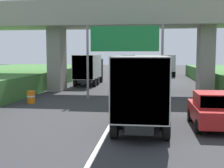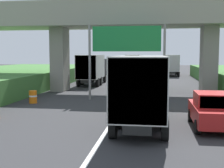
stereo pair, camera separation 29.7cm
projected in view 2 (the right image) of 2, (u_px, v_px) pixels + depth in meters
lane_centre_stripe at (125, 101)px, 22.53m from camera, size 0.20×85.59×0.01m
overpass_bridge at (132, 24)px, 27.52m from camera, size 40.00×4.80×8.24m
overhead_highway_sign at (126, 44)px, 22.59m from camera, size 5.88×0.18×5.74m
truck_orange at (171, 64)px, 49.21m from camera, size 2.44×7.30×3.44m
truck_black at (92, 68)px, 34.58m from camera, size 2.44×7.30×3.44m
truck_blue at (134, 64)px, 51.13m from camera, size 2.44×7.30×3.44m
truck_yellow at (141, 87)px, 14.44m from camera, size 2.44×7.30×3.44m
car_red at (212, 110)px, 14.23m from camera, size 1.86×4.10×1.72m
car_green at (149, 80)px, 31.38m from camera, size 1.86×4.10×1.72m
construction_barrel_3 at (33, 97)px, 21.56m from camera, size 0.57×0.57×0.90m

